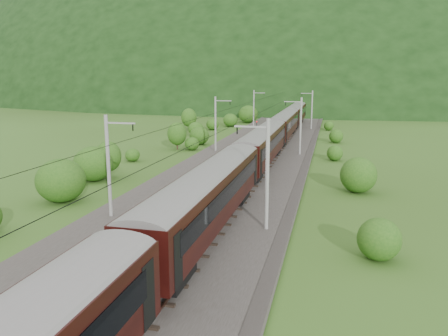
# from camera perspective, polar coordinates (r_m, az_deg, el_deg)

# --- Properties ---
(ground) EXTENTS (600.00, 600.00, 0.00)m
(ground) POSITION_cam_1_polar(r_m,az_deg,el_deg) (33.65, -5.08, -7.51)
(ground) COLOR #304C17
(ground) RESTS_ON ground
(railbed) EXTENTS (14.00, 220.00, 0.30)m
(railbed) POSITION_cam_1_polar(r_m,az_deg,el_deg) (42.76, -0.73, -3.03)
(railbed) COLOR #38332D
(railbed) RESTS_ON ground
(track_left) EXTENTS (2.40, 220.00, 0.27)m
(track_left) POSITION_cam_1_polar(r_m,az_deg,el_deg) (43.36, -3.80, -2.54)
(track_left) COLOR #563125
(track_left) RESTS_ON railbed
(track_right) EXTENTS (2.40, 220.00, 0.27)m
(track_right) POSITION_cam_1_polar(r_m,az_deg,el_deg) (42.18, 2.43, -2.94)
(track_right) COLOR #563125
(track_right) RESTS_ON railbed
(catenary_left) EXTENTS (2.54, 192.28, 8.00)m
(catenary_left) POSITION_cam_1_polar(r_m,az_deg,el_deg) (64.50, -1.06, 5.95)
(catenary_left) COLOR gray
(catenary_left) RESTS_ON railbed
(catenary_right) EXTENTS (2.54, 192.28, 8.00)m
(catenary_right) POSITION_cam_1_polar(r_m,az_deg,el_deg) (62.48, 9.91, 5.59)
(catenary_right) COLOR gray
(catenary_right) RESTS_ON railbed
(overhead_wires) EXTENTS (4.83, 198.00, 0.03)m
(overhead_wires) POSITION_cam_1_polar(r_m,az_deg,el_deg) (41.52, -0.76, 6.28)
(overhead_wires) COLOR black
(overhead_wires) RESTS_ON ground
(mountain_main) EXTENTS (504.00, 360.00, 244.00)m
(mountain_main) POSITION_cam_1_polar(r_m,az_deg,el_deg) (290.38, 12.03, 9.40)
(mountain_main) COLOR black
(mountain_main) RESTS_ON ground
(mountain_ridge) EXTENTS (336.00, 280.00, 132.00)m
(mountain_ridge) POSITION_cam_1_polar(r_m,az_deg,el_deg) (355.01, -7.75, 9.95)
(mountain_ridge) COLOR black
(mountain_ridge) RESTS_ON ground
(train) EXTENTS (3.11, 174.08, 5.41)m
(train) POSITION_cam_1_polar(r_m,az_deg,el_deg) (52.66, 4.98, 3.66)
(train) COLOR black
(train) RESTS_ON ground
(hazard_post_near) EXTENTS (0.16, 0.16, 1.48)m
(hazard_post_near) POSITION_cam_1_polar(r_m,az_deg,el_deg) (80.39, 6.00, 4.58)
(hazard_post_near) COLOR red
(hazard_post_near) RESTS_ON railbed
(hazard_post_far) EXTENTS (0.14, 0.14, 1.32)m
(hazard_post_far) POSITION_cam_1_polar(r_m,az_deg,el_deg) (97.52, 8.02, 5.75)
(hazard_post_far) COLOR red
(hazard_post_far) RESTS_ON railbed
(signal) EXTENTS (0.20, 0.20, 1.85)m
(signal) POSITION_cam_1_polar(r_m,az_deg,el_deg) (90.38, 4.29, 5.63)
(signal) COLOR black
(signal) RESTS_ON railbed
(vegetation_left) EXTENTS (14.25, 147.46, 6.78)m
(vegetation_left) POSITION_cam_1_polar(r_m,az_deg,el_deg) (56.14, -11.55, 2.54)
(vegetation_left) COLOR #215115
(vegetation_left) RESTS_ON ground
(vegetation_right) EXTENTS (6.17, 107.26, 3.16)m
(vegetation_right) POSITION_cam_1_polar(r_m,az_deg,el_deg) (39.05, 16.00, -3.17)
(vegetation_right) COLOR #215115
(vegetation_right) RESTS_ON ground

